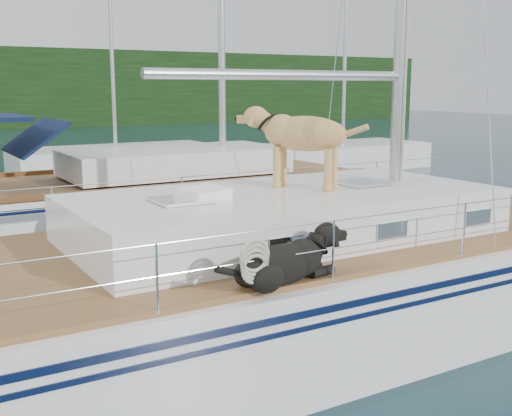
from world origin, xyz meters
TOP-DOWN VIEW (x-y plane):
  - ground at (0.00, 0.00)m, footprint 120.00×120.00m
  - main_sailboat at (0.10, -0.00)m, footprint 12.00×3.83m
  - neighbor_sailboat at (1.16, 6.67)m, footprint 11.00×3.50m
  - bg_boat_center at (4.00, 16.00)m, footprint 7.20×3.00m
  - bg_boat_east at (12.00, 13.00)m, footprint 6.40×3.00m

SIDE VIEW (x-z plane):
  - ground at x=0.00m, z-range 0.00..0.00m
  - bg_boat_center at x=4.00m, z-range -5.37..6.28m
  - bg_boat_east at x=12.00m, z-range -5.37..6.28m
  - neighbor_sailboat at x=1.16m, z-range -6.02..7.28m
  - main_sailboat at x=0.10m, z-range -6.32..7.69m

